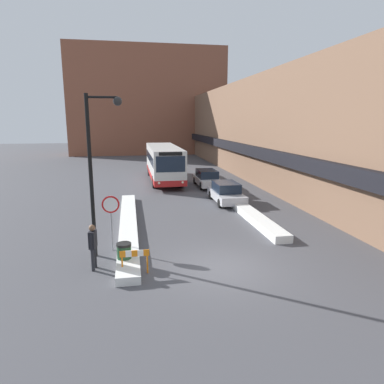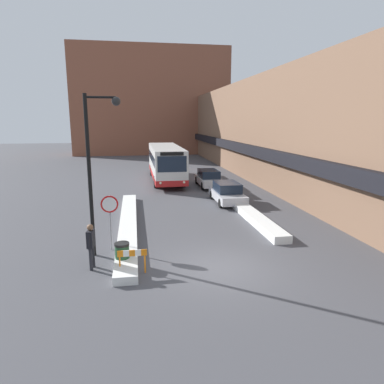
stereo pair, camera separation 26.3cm
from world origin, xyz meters
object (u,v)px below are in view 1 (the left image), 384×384
parked_car_middle (207,178)px  street_lamp (97,159)px  city_bus (164,162)px  pedestrian (93,243)px  construction_barricade (135,257)px  parked_car_front (226,193)px  stop_sign (111,211)px  trash_bin (124,255)px

parked_car_middle → street_lamp: (-7.91, -14.47, 3.41)m
city_bus → pedestrian: 20.02m
city_bus → construction_barricade: 20.43m
street_lamp → construction_barricade: bearing=-57.1°
parked_car_front → pedestrian: 12.70m
parked_car_front → stop_sign: size_ratio=1.69×
pedestrian → street_lamp: bearing=1.3°
pedestrian → construction_barricade: pedestrian is taller
pedestrian → construction_barricade: (1.56, -0.71, -0.42)m
parked_car_front → stop_sign: 10.91m
street_lamp → trash_bin: (0.96, -1.30, -3.67)m
stop_sign → construction_barricade: stop_sign is taller
city_bus → trash_bin: (-3.52, -19.35, -1.31)m
parked_car_front → street_lamp: size_ratio=0.62×
parked_car_middle → construction_barricade: bearing=-111.5°
parked_car_front → street_lamp: 12.01m
parked_car_middle → construction_barricade: parked_car_middle is taller
stop_sign → city_bus: bearing=77.0°
construction_barricade → parked_car_front: bearing=58.0°
city_bus → street_lamp: street_lamp is taller
trash_bin → construction_barricade: trash_bin is taller
parked_car_front → trash_bin: parked_car_front is taller
city_bus → parked_car_front: city_bus is taller
city_bus → construction_barricade: size_ratio=10.30×
pedestrian → trash_bin: (1.16, 0.10, -0.61)m
city_bus → stop_sign: size_ratio=4.54×
stop_sign → street_lamp: 2.43m
stop_sign → construction_barricade: (0.94, -2.61, -1.15)m
stop_sign → construction_barricade: 3.00m
street_lamp → trash_bin: size_ratio=7.10×
stop_sign → pedestrian: stop_sign is taller
street_lamp → construction_barricade: street_lamp is taller
city_bus → construction_barricade: (-3.12, -20.16, -1.12)m
parked_car_middle → construction_barricade: 17.83m
parked_car_front → parked_car_middle: bearing=90.0°
parked_car_front → city_bus: bearing=109.5°
street_lamp → pedestrian: 3.37m
trash_bin → parked_car_front: bearing=54.3°
parked_car_front → stop_sign: stop_sign is taller
parked_car_middle → pedestrian: bearing=-117.0°
trash_bin → city_bus: bearing=79.7°
parked_car_front → parked_car_middle: (0.00, 6.11, 0.02)m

